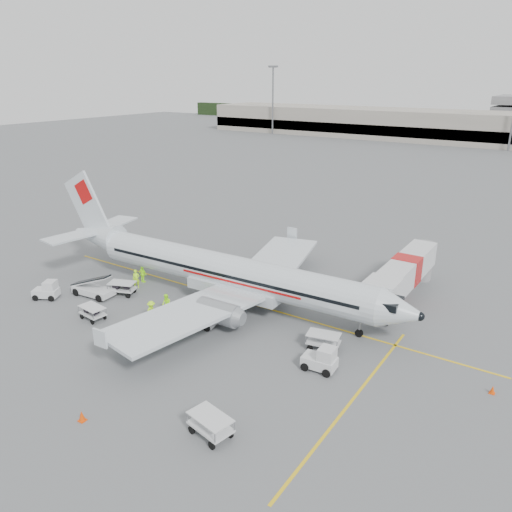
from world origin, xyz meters
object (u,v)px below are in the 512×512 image
(tug_aft, at_px, (46,290))
(tug_fore, at_px, (319,358))
(tug_mid, at_px, (202,316))
(aircraft, at_px, (229,250))
(belt_loader, at_px, (92,281))
(jet_bridge, at_px, (405,279))

(tug_aft, bearing_deg, tug_fore, -21.72)
(tug_mid, bearing_deg, aircraft, 90.46)
(aircraft, height_order, tug_fore, aircraft)
(belt_loader, xyz_separation_m, tug_mid, (12.22, 0.92, -0.57))
(tug_fore, distance_m, tug_aft, 26.39)
(jet_bridge, height_order, tug_fore, jet_bridge)
(belt_loader, bearing_deg, tug_mid, -0.96)
(tug_fore, xyz_separation_m, tug_aft, (-26.19, -3.23, -0.05))
(jet_bridge, height_order, belt_loader, jet_bridge)
(tug_mid, height_order, tug_aft, tug_mid)
(aircraft, height_order, jet_bridge, aircraft)
(tug_mid, relative_size, tug_aft, 1.03)
(tug_fore, relative_size, tug_mid, 1.04)
(aircraft, relative_size, jet_bridge, 2.32)
(jet_bridge, xyz_separation_m, tug_fore, (-1.20, -14.50, -1.14))
(jet_bridge, relative_size, tug_aft, 7.10)
(tug_fore, height_order, tug_mid, tug_fore)
(tug_aft, bearing_deg, aircraft, 2.05)
(belt_loader, distance_m, tug_aft, 4.25)
(belt_loader, xyz_separation_m, tug_fore, (23.02, 0.46, -0.54))
(jet_bridge, bearing_deg, tug_fore, -94.97)
(aircraft, distance_m, tug_mid, 6.50)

